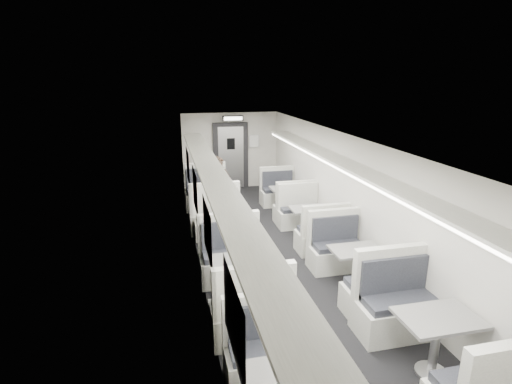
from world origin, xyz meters
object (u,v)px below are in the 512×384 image
booth_right_a (286,200)px  booth_right_c (355,268)px  booth_right_b (308,222)px  booth_left_b (221,234)px  booth_left_c (240,282)px  booth_left_a (210,203)px  vestibule_door (231,156)px  booth_right_d (435,345)px  passenger (220,188)px  exit_sign (233,118)px

booth_right_a → booth_right_c: booth_right_c is taller
booth_right_b → booth_left_b: bearing=-174.0°
booth_left_b → booth_left_c: (0.00, -2.14, 0.05)m
booth_left_a → vestibule_door: 2.96m
booth_left_a → booth_right_d: size_ratio=1.00×
booth_left_b → passenger: 1.97m
booth_right_b → vestibule_door: (-1.00, 4.43, 0.68)m
booth_left_a → booth_right_a: size_ratio=1.16×
booth_left_a → booth_right_d: 6.41m
booth_right_b → booth_left_c: bearing=-130.4°
booth_left_a → booth_right_c: bearing=-63.4°
passenger → booth_right_a: bearing=-16.5°
vestibule_door → booth_right_a: bearing=-69.8°
booth_left_b → booth_right_a: size_ratio=0.99×
booth_left_a → booth_right_c: 4.46m
booth_left_a → passenger: bearing=-4.3°
booth_right_d → passenger: size_ratio=1.44×
booth_right_a → passenger: size_ratio=1.25×
booth_left_c → booth_right_d: booth_right_d is taller
booth_right_d → booth_left_b: bearing=115.7°
vestibule_door → exit_sign: size_ratio=3.39×
booth_right_b → booth_right_d: (0.00, -4.37, 0.05)m
booth_left_c → passenger: bearing=86.3°
booth_right_d → passenger: bearing=106.0°
booth_left_c → exit_sign: bearing=81.0°
booth_left_b → exit_sign: (1.00, 4.15, 1.93)m
booth_left_c → exit_sign: (1.00, 6.29, 1.88)m
booth_right_b → booth_right_d: booth_right_d is taller
booth_left_c → vestibule_door: size_ratio=1.06×
booth_right_a → vestibule_door: 2.98m
booth_left_b → booth_right_d: size_ratio=0.86×
booth_right_a → booth_right_c: bearing=-90.0°
booth_right_a → vestibule_door: (-1.00, 2.72, 0.68)m
vestibule_door → booth_left_b: bearing=-102.2°
booth_right_d → vestibule_door: size_ratio=1.09×
booth_right_c → booth_right_d: bearing=-90.0°
booth_right_d → exit_sign: size_ratio=3.69×
booth_left_c → booth_right_d: 2.85m
booth_left_a → booth_left_b: bearing=-90.0°
vestibule_door → booth_left_c: bearing=-98.4°
booth_right_c → vestibule_door: (-1.00, 6.71, 0.67)m
booth_right_a → booth_right_b: bearing=-90.0°
booth_right_c → booth_right_d: size_ratio=0.91×
booth_left_a → booth_right_b: bearing=-40.6°
passenger → exit_sign: 2.79m
passenger → exit_sign: bearing=54.7°
booth_left_b → exit_sign: exit_sign is taller
booth_left_b → exit_sign: size_ratio=3.16×
booth_left_a → booth_right_c: size_ratio=1.11×
booth_left_c → vestibule_door: (1.00, 6.78, 0.64)m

